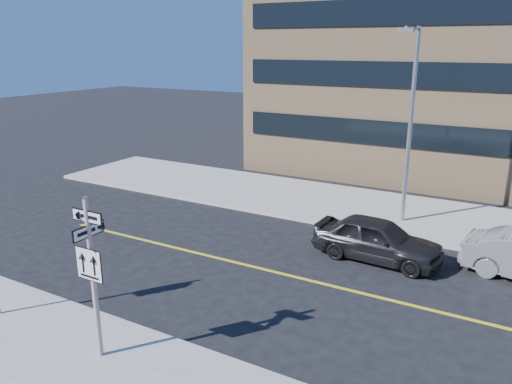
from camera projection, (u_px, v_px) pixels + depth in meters
The scene contains 5 objects.
ground at pixel (167, 314), 14.37m from camera, with size 120.00×120.00×0.00m, color black.
sign_pole at pixel (92, 270), 11.58m from camera, with size 0.92×0.92×4.06m.
parked_car_a at pixel (377, 239), 17.82m from camera, with size 4.58×1.84×1.56m, color black.
streetlight_a at pixel (410, 114), 20.09m from camera, with size 0.55×2.25×8.00m.
building_brick at pixel (437, 19), 31.71m from camera, with size 18.00×18.00×18.00m, color tan.
Camera 1 is at (8.54, -9.84, 7.47)m, focal length 35.00 mm.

